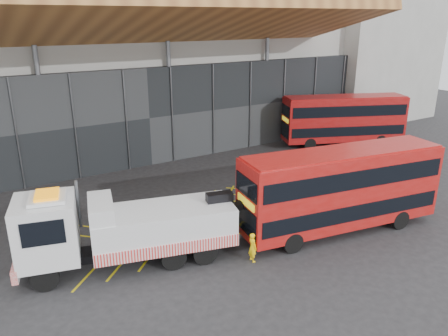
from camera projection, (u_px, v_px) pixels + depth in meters
ground_plane at (196, 220)px, 26.80m from camera, size 120.00×120.00×0.00m
road_markings at (249, 206)px, 28.81m from camera, size 24.76×7.16×0.01m
construction_building at (115, 50)px, 39.51m from camera, size 55.00×23.97×18.00m
east_building at (364, 33)px, 52.41m from camera, size 15.00×12.00×20.00m
recovery_truck at (121, 228)px, 21.42m from camera, size 12.40×5.54×4.33m
bus_towed at (341, 187)px, 24.70m from camera, size 12.21×4.74×4.86m
bus_second at (344, 118)px, 41.86m from camera, size 11.75×7.00×4.74m
worker at (253, 247)px, 22.09m from camera, size 0.40×0.59×1.57m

